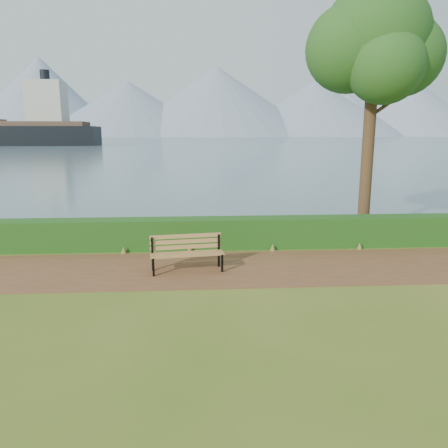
{
  "coord_description": "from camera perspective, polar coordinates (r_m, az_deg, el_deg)",
  "views": [
    {
      "loc": [
        -0.87,
        -11.57,
        3.8
      ],
      "look_at": [
        -0.05,
        1.2,
        1.1
      ],
      "focal_mm": 35.0,
      "sensor_mm": 36.0,
      "label": 1
    }
  ],
  "objects": [
    {
      "name": "ground",
      "position": [
        12.21,
        0.59,
        -6.22
      ],
      "size": [
        140.0,
        140.0,
        0.0
      ],
      "primitive_type": "plane",
      "color": "#49601B",
      "rests_on": "ground"
    },
    {
      "name": "water",
      "position": [
        271.6,
        -3.59,
        11.09
      ],
      "size": [
        700.0,
        510.0,
        0.0
      ],
      "primitive_type": "cube",
      "color": "#415B68",
      "rests_on": "ground"
    },
    {
      "name": "tree",
      "position": [
        16.96,
        19.09,
        21.48
      ],
      "size": [
        4.75,
        3.99,
        9.14
      ],
      "rotation": [
        0.0,
        0.0,
        -0.32
      ],
      "color": "#372416",
      "rests_on": "ground"
    },
    {
      "name": "path",
      "position": [
        12.49,
        0.49,
        -5.77
      ],
      "size": [
        40.0,
        3.4,
        0.01
      ],
      "primitive_type": "cube",
      "color": "brown",
      "rests_on": "ground"
    },
    {
      "name": "hedge",
      "position": [
        14.57,
        -0.17,
        -1.17
      ],
      "size": [
        32.0,
        0.85,
        1.0
      ],
      "primitive_type": "cube",
      "color": "#144112",
      "rests_on": "ground"
    },
    {
      "name": "mountains",
      "position": [
        418.38,
        -5.01,
        15.15
      ],
      "size": [
        585.0,
        190.0,
        70.0
      ],
      "color": "gray",
      "rests_on": "ground"
    },
    {
      "name": "bench",
      "position": [
        12.19,
        -4.91,
        -3.45
      ],
      "size": [
        2.07,
        0.86,
        1.01
      ],
      "rotation": [
        0.0,
        0.0,
        0.14
      ],
      "color": "black",
      "rests_on": "ground"
    }
  ]
}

